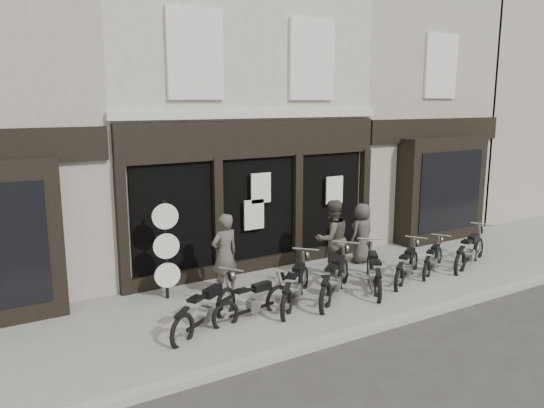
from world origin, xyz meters
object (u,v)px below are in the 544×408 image
motorcycle_0 (206,313)px  motorcycle_5 (407,269)px  motorcycle_4 (374,275)px  man_right (362,233)px  motorcycle_2 (296,289)px  motorcycle_6 (433,262)px  motorcycle_3 (335,282)px  man_left (225,254)px  motorcycle_7 (470,254)px  man_centre (332,239)px  motorcycle_1 (253,304)px  advert_sign_post (166,254)px

motorcycle_0 → motorcycle_5: (5.29, 0.02, -0.02)m
motorcycle_4 → man_right: man_right is taller
motorcycle_4 → man_right: bearing=2.6°
motorcycle_2 → motorcycle_6: (4.17, -0.01, -0.07)m
motorcycle_3 → man_left: man_left is taller
motorcycle_6 → motorcycle_7: size_ratio=0.80×
motorcycle_0 → motorcycle_4: bearing=-31.6°
motorcycle_3 → motorcycle_7: bearing=-38.9°
motorcycle_2 → man_centre: bearing=-12.7°
man_left → motorcycle_6: bearing=156.9°
motorcycle_2 → man_right: man_right is taller
motorcycle_4 → man_left: 3.49m
motorcycle_0 → motorcycle_2: bearing=-27.9°
motorcycle_1 → motorcycle_6: motorcycle_1 is taller
motorcycle_0 → motorcycle_3: size_ratio=0.96×
motorcycle_1 → motorcycle_7: bearing=-9.8°
motorcycle_6 → motorcycle_3: bearing=152.7°
man_left → man_centre: bearing=165.3°
man_right → motorcycle_4: bearing=45.8°
man_left → motorcycle_0: bearing=42.6°
motorcycle_1 → motorcycle_2: 1.13m
motorcycle_4 → motorcycle_7: size_ratio=0.90×
man_centre → man_right: (1.42, 0.53, -0.16)m
motorcycle_2 → motorcycle_4: motorcycle_2 is taller
motorcycle_5 → man_centre: size_ratio=0.97×
motorcycle_7 → man_centre: size_ratio=1.11×
motorcycle_4 → motorcycle_7: bearing=-55.9°
motorcycle_1 → man_centre: 3.15m
motorcycle_3 → man_right: size_ratio=1.24×
motorcycle_2 → man_right: 3.53m
motorcycle_0 → motorcycle_3: (3.09, 0.01, 0.04)m
advert_sign_post → motorcycle_0: bearing=-75.6°
man_left → man_centre: 2.79m
motorcycle_1 → advert_sign_post: 2.28m
motorcycle_0 → motorcycle_1: motorcycle_0 is taller
man_centre → advert_sign_post: size_ratio=0.83×
motorcycle_4 → man_centre: size_ratio=1.00×
motorcycle_5 → man_centre: 1.94m
motorcycle_1 → advert_sign_post: (-1.13, 1.83, 0.76)m
motorcycle_6 → man_right: man_right is taller
motorcycle_5 → man_left: size_ratio=1.01×
motorcycle_0 → man_left: bearing=20.0°
motorcycle_2 → motorcycle_6: 4.17m
man_left → motorcycle_2: bearing=120.7°
motorcycle_3 → man_left: size_ratio=1.08×
man_centre → motorcycle_3: bearing=58.7°
motorcycle_1 → motorcycle_4: motorcycle_4 is taller
motorcycle_2 → motorcycle_6: bearing=-43.0°
motorcycle_7 → motorcycle_5: bearing=157.2°
motorcycle_5 → motorcycle_2: bearing=146.4°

